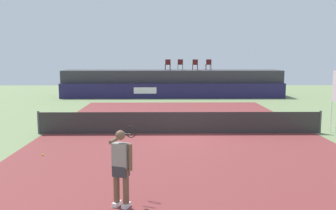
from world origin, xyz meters
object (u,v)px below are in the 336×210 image
(spectator_chair_right, at_px, (208,64))
(tennis_player, at_px, (121,165))
(tennis_ball, at_px, (43,155))
(spectator_chair_left, at_px, (180,64))
(spectator_chair_center, at_px, (195,64))
(net_post_far, at_px, (320,122))
(spectator_chair_far_left, at_px, (168,64))
(net_post_near, at_px, (39,122))

(spectator_chair_right, distance_m, tennis_player, 23.90)
(spectator_chair_right, xyz_separation_m, tennis_ball, (-7.91, -18.99, -2.66))
(spectator_chair_left, height_order, spectator_chair_right, same)
(spectator_chair_left, height_order, spectator_chair_center, same)
(spectator_chair_left, xyz_separation_m, tennis_ball, (-5.56, -19.18, -2.66))
(net_post_far, bearing_deg, spectator_chair_right, 101.69)
(spectator_chair_far_left, xyz_separation_m, tennis_player, (-1.31, -23.20, -1.73))
(net_post_far, relative_size, tennis_player, 0.56)
(spectator_chair_left, relative_size, tennis_ball, 13.06)
(spectator_chair_left, height_order, net_post_near, spectator_chair_left)
(spectator_chair_far_left, height_order, spectator_chair_center, same)
(spectator_chair_far_left, bearing_deg, spectator_chair_left, 18.93)
(spectator_chair_far_left, distance_m, tennis_player, 23.31)
(spectator_chair_far_left, bearing_deg, tennis_player, -93.23)
(spectator_chair_center, bearing_deg, spectator_chair_left, 155.32)
(tennis_player, bearing_deg, tennis_ball, 126.09)
(spectator_chair_center, xyz_separation_m, net_post_far, (4.31, -14.93, -2.19))
(spectator_chair_far_left, relative_size, spectator_chair_left, 1.00)
(net_post_far, height_order, tennis_ball, net_post_far)
(net_post_near, distance_m, tennis_player, 9.28)
(tennis_player, bearing_deg, net_post_far, 45.75)
(tennis_ball, bearing_deg, spectator_chair_far_left, 76.54)
(spectator_chair_right, distance_m, net_post_near, 17.99)
(tennis_player, relative_size, tennis_ball, 26.03)
(spectator_chair_left, distance_m, net_post_far, 16.58)
(spectator_chair_right, bearing_deg, tennis_ball, -112.62)
(spectator_chair_left, bearing_deg, net_post_far, -70.40)
(spectator_chair_far_left, xyz_separation_m, tennis_ball, (-4.50, -18.82, -2.66))
(spectator_chair_center, height_order, tennis_player, spectator_chair_center)
(net_post_near, height_order, tennis_ball, net_post_near)
(spectator_chair_far_left, xyz_separation_m, spectator_chair_center, (2.26, -0.19, 0.00))
(net_post_far, xyz_separation_m, tennis_player, (-7.88, -8.08, 0.46))
(spectator_chair_left, height_order, tennis_player, spectator_chair_left)
(spectator_chair_far_left, relative_size, net_post_far, 0.89)
(tennis_ball, bearing_deg, net_post_far, 18.48)
(spectator_chair_right, bearing_deg, spectator_chair_left, 175.25)
(spectator_chair_right, xyz_separation_m, tennis_player, (-4.71, -23.37, -1.73))
(spectator_chair_right, height_order, tennis_ball, spectator_chair_right)
(spectator_chair_right, height_order, tennis_player, spectator_chair_right)
(tennis_ball, bearing_deg, spectator_chair_right, 67.38)
(net_post_far, bearing_deg, tennis_player, -134.25)
(spectator_chair_left, xyz_separation_m, spectator_chair_center, (1.20, -0.55, 0.00))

